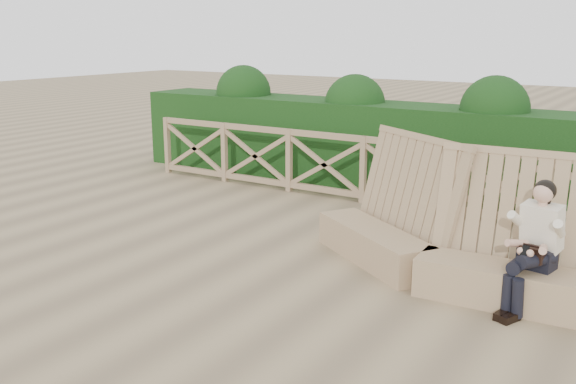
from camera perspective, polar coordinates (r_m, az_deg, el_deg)
The scene contains 5 objects.
ground at distance 7.38m, azimuth -0.62°, elevation -7.60°, with size 60.00×60.00×0.00m, color brown.
bench at distance 7.40m, azimuth 13.42°, elevation -4.74°, with size 3.56×1.66×1.55m.
woman at distance 6.80m, azimuth 21.11°, elevation -4.18°, with size 0.47×0.83×1.32m.
guardrail at distance 10.20m, azimuth 10.27°, elevation 1.54°, with size 10.10×0.09×1.10m.
hedge at distance 11.26m, azimuth 12.68°, elevation 3.61°, with size 12.00×1.20×1.50m, color black.
Camera 1 is at (3.78, -5.72, 2.72)m, focal length 40.00 mm.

